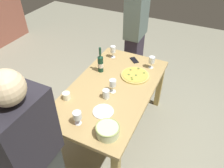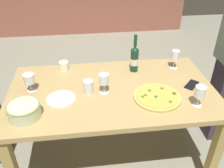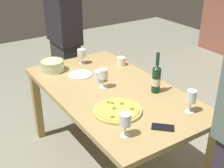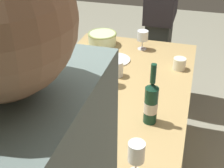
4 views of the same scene
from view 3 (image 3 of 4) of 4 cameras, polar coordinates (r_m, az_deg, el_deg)
ground_plane at (r=2.85m, az=0.00°, el=-14.53°), size 8.00×8.00×0.00m
dining_table at (r=2.47m, az=0.00°, el=-2.91°), size 1.60×0.90×0.75m
pizza at (r=2.12m, az=1.03°, el=-5.02°), size 0.35×0.35×0.03m
serving_bowl at (r=2.80m, az=-11.26°, el=3.51°), size 0.22×0.22×0.10m
wine_bottle at (r=2.36m, az=8.39°, el=1.08°), size 0.07×0.07×0.33m
wine_glass_near_pizza at (r=2.41m, az=-1.65°, el=1.76°), size 0.08×0.08×0.16m
wine_glass_by_bottle at (r=2.91m, az=-5.77°, el=5.74°), size 0.08×0.08×0.14m
wine_glass_far_left at (r=1.83m, az=2.54°, el=-6.97°), size 0.07×0.07×0.16m
wine_glass_far_right at (r=2.14m, az=14.81°, el=-2.50°), size 0.07×0.07×0.17m
cup_amber at (r=2.54m, az=-2.58°, el=1.49°), size 0.08×0.08×0.10m
cup_ceramic at (r=2.88m, az=1.75°, el=4.35°), size 0.08×0.08×0.08m
side_plate at (r=2.69m, az=-6.07°, el=1.79°), size 0.21×0.21×0.01m
cell_phone at (r=1.98m, az=9.59°, el=-8.09°), size 0.15×0.15×0.01m
person_guest_left at (r=3.37m, az=-8.98°, el=8.25°), size 0.44×0.24×1.66m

